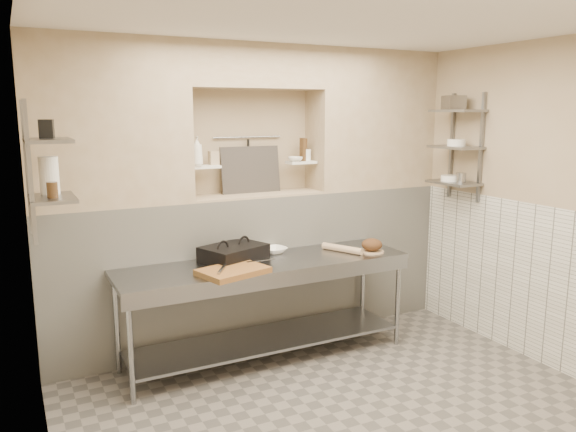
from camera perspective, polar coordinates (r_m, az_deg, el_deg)
floor at (r=4.40m, az=6.57°, el=-20.19°), size 4.00×3.90×0.10m
ceiling at (r=3.84m, az=7.54°, el=20.33°), size 4.00×3.90×0.10m
wall_left at (r=3.24m, az=-24.90°, el=-4.64°), size 0.10×3.90×2.80m
wall_right at (r=5.27m, az=25.89°, el=0.84°), size 0.10×3.90×2.80m
wall_back at (r=5.61m, az=-4.39°, el=2.41°), size 4.00×0.10×2.80m
backwall_lower at (r=5.53m, az=-3.30°, el=-5.12°), size 4.00×0.40×1.40m
alcove_sill at (r=5.38m, az=-3.38°, el=2.18°), size 1.30×0.40×0.02m
backwall_pillar_left at (r=4.95m, az=-17.86°, el=8.98°), size 1.35×0.40×1.40m
backwall_pillar_right at (r=5.98m, az=8.45°, el=9.56°), size 1.35×0.40×1.40m
backwall_header at (r=5.34m, az=-3.52°, el=14.92°), size 1.30×0.40×0.40m
wainscot_left at (r=3.48m, az=-22.95°, el=-15.77°), size 0.02×3.90×1.40m
wainscot_right at (r=5.38m, az=24.90°, el=-6.58°), size 0.02×3.90×1.40m
alcove_shelf_left at (r=5.17m, az=-8.52°, el=4.97°), size 0.28×0.16×0.02m
alcove_shelf_right at (r=5.56m, az=1.34°, el=5.48°), size 0.28×0.16×0.02m
utensil_rail at (r=5.49m, az=-4.15°, el=8.00°), size 0.70×0.02×0.02m
hanging_steel at (r=5.48m, az=-4.05°, el=6.21°), size 0.02×0.02×0.30m
splash_panel at (r=5.44m, az=-3.82°, el=4.71°), size 0.60×0.08×0.45m
shelf_rail_left_a at (r=4.41m, az=-24.97°, el=4.46°), size 0.03×0.03×0.95m
shelf_rail_left_b at (r=4.01m, az=-24.75°, el=3.96°), size 0.03×0.03×0.95m
wall_shelf_left_lower at (r=4.24m, az=-22.83°, el=1.68°), size 0.30×0.50×0.02m
wall_shelf_left_upper at (r=4.20m, az=-23.23°, el=7.08°), size 0.30×0.50×0.03m
shelf_rail_right_a at (r=6.01m, az=16.28°, el=6.87°), size 0.03×0.03×1.05m
shelf_rail_right_b at (r=5.72m, az=19.02°, el=6.55°), size 0.03×0.03×1.05m
wall_shelf_right_lower at (r=5.80m, az=16.47°, el=3.27°), size 0.30×0.50×0.02m
wall_shelf_right_mid at (r=5.77m, az=16.65°, el=6.72°), size 0.30×0.50×0.02m
wall_shelf_right_upper at (r=5.76m, az=16.84°, el=10.19°), size 0.30×0.50×0.03m
prep_table at (r=4.99m, az=-2.25°, el=-7.54°), size 2.60×0.70×0.90m
panini_press at (r=4.94m, az=-5.54°, el=-3.81°), size 0.63×0.55×0.14m
cutting_board at (r=4.58m, az=-5.61°, el=-5.59°), size 0.61×0.50×0.05m
knife_blade at (r=4.79m, az=-2.77°, el=-4.53°), size 0.26×0.03×0.01m
tongs at (r=4.54m, az=-6.67°, el=-5.30°), size 0.18×0.26×0.03m
mixing_bowl at (r=5.22m, az=-1.38°, el=-3.49°), size 0.26×0.26×0.05m
rolling_pin at (r=5.28m, az=5.52°, el=-3.32°), size 0.24×0.40×0.06m
bread_board at (r=5.31m, az=8.50°, el=-3.58°), size 0.23×0.23×0.01m
bread_loaf at (r=5.29m, az=8.52°, el=-2.90°), size 0.19×0.19×0.12m
bottle_soap at (r=5.09m, az=-9.23°, el=6.52°), size 0.11×0.11×0.27m
jar_alcove at (r=5.22m, az=-7.57°, el=5.88°), size 0.08×0.08×0.12m
bowl_alcove at (r=5.50m, az=0.75°, el=5.79°), size 0.18×0.18×0.05m
condiment_a at (r=5.57m, az=1.67°, el=6.75°), size 0.06×0.06×0.22m
condiment_b at (r=5.59m, az=1.46°, el=6.79°), size 0.06×0.06×0.23m
condiment_c at (r=5.58m, az=2.00°, el=6.21°), size 0.07×0.07×0.11m
jug_left at (r=4.35m, az=-23.10°, el=3.81°), size 0.13×0.13×0.27m
jar_left at (r=4.15m, az=-22.82°, el=2.45°), size 0.07×0.07×0.11m
box_left_upper at (r=4.23m, az=-23.33°, el=8.13°), size 0.11×0.11×0.13m
bowl_right at (r=5.83m, az=16.14°, el=3.72°), size 0.18×0.18×0.05m
canister_right at (r=5.72m, az=17.17°, el=3.74°), size 0.10×0.10×0.10m
bowl_right_mid at (r=5.76m, az=16.73°, el=7.16°), size 0.18×0.18×0.07m
basket_right at (r=5.80m, az=16.48°, el=10.99°), size 0.23×0.26×0.13m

